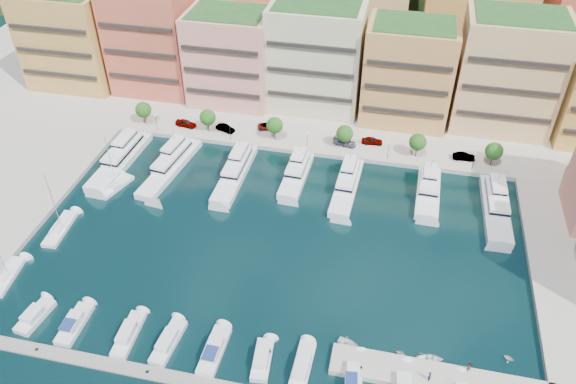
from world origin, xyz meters
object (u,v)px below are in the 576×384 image
tender_1 (401,353)px  tender_0 (349,345)px  lamppost_1 (230,129)px  person_1 (469,366)px  cruiser_2 (128,335)px  car_4 (372,141)px  cruiser_0 (35,317)px  cruiser_1 (74,324)px  yacht_0 (121,157)px  tender_3 (509,358)px  car_1 (225,128)px  cruiser_3 (168,342)px  cruiser_5 (262,360)px  yacht_2 (236,170)px  car_3 (345,142)px  car_5 (464,157)px  lamppost_0 (156,120)px  cruiser_4 (214,351)px  tree_0 (143,110)px  cruiser_6 (302,368)px  sailboat_1 (60,229)px  yacht_3 (297,172)px  tree_3 (345,134)px  lamppost_2 (307,138)px  yacht_1 (171,165)px  tree_4 (418,142)px  cruiser_7 (353,378)px  yacht_5 (428,190)px  person_0 (430,376)px  sailboat_2 (116,186)px  car_0 (186,123)px  lamppost_3 (389,148)px  tree_1 (208,117)px  tree_2 (275,125)px  sailboat_0 (7,277)px  lamppost_4 (474,158)px  yacht_4 (347,184)px  yacht_6 (496,205)px  tender_2 (430,360)px

tender_1 → tender_0: 7.78m
lamppost_1 → person_1: lamppost_1 is taller
cruiser_2 → car_4: 68.71m
cruiser_0 → person_1: bearing=3.9°
cruiser_1 → yacht_0: bearing=106.2°
tender_3 → car_1: (-60.17, 50.50, 1.36)m
cruiser_3 → car_1: bearing=99.0°
cruiser_5 → yacht_2: bearing=111.4°
car_3 → car_5: (26.30, -0.04, 0.00)m
lamppost_0 → cruiser_4: lamppost_0 is taller
tree_0 → tender_3: tree_0 is taller
cruiser_6 → tender_0: 8.40m
sailboat_1 → car_4: bearing=36.8°
yacht_3 → car_5: (34.71, 12.80, 0.57)m
tree_3 → lamppost_2: bearing=-164.0°
yacht_1 → cruiser_2: yacht_1 is taller
cruiser_2 → car_1: size_ratio=1.86×
tree_4 → cruiser_7: bearing=-96.2°
yacht_2 → yacht_3: bearing=9.5°
yacht_5 → person_0: bearing=-88.5°
cruiser_4 → person_1: 37.54m
sailboat_2 → car_1: sailboat_2 is taller
cruiser_0 → tree_3: bearing=54.4°
cruiser_0 → cruiser_1: (6.96, -0.03, 0.02)m
lamppost_0 → yacht_2: bearing=-27.1°
tree_0 → yacht_3: tree_0 is taller
cruiser_7 → car_0: car_0 is taller
lamppost_3 → tree_1: bearing=176.9°
cruiser_2 → car_0: bearing=102.0°
tree_0 → tree_2: same height
cruiser_4 → tree_4: bearing=64.7°
car_5 → person_0: 57.83m
lamppost_1 → sailboat_0: bearing=-117.4°
tree_0 → lamppost_4: tree_0 is taller
yacht_4 → person_0: 46.58m
yacht_6 → tender_1: bearing=-112.8°
cruiser_3 → cruiser_6: size_ratio=0.95×
person_0 → lamppost_4: bearing=-16.7°
tree_2 → yacht_5: size_ratio=0.35×
cruiser_3 → car_0: (-19.15, 58.96, 1.30)m
yacht_3 → yacht_2: bearing=-170.5°
tender_2 → cruiser_0: bearing=82.3°
person_1 → lamppost_0: bearing=-56.3°
lamppost_3 → cruiser_3: (-28.88, -55.79, -3.28)m
yacht_0 → cruiser_7: size_ratio=2.64×
tree_1 → car_5: size_ratio=1.19×
tree_0 → tender_0: size_ratio=1.46×
yacht_5 → person_0: size_ratio=8.27×
lamppost_2 → tender_3: lamppost_2 is taller
cruiser_1 → person_1: size_ratio=4.21×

